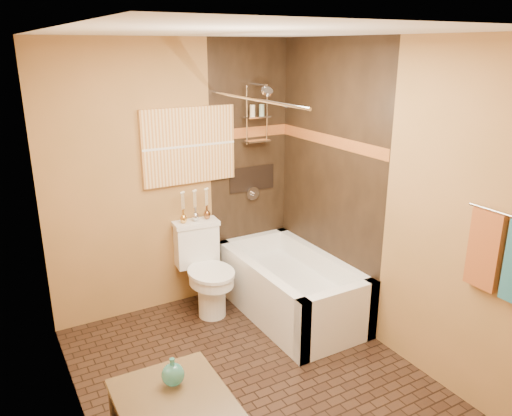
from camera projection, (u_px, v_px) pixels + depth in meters
floor at (256, 383)px, 3.76m from camera, size 3.00×3.00×0.00m
wall_left at (71, 264)px, 2.81m from camera, size 0.02×3.00×2.50m
wall_right at (388, 201)px, 3.94m from camera, size 0.02×3.00×2.50m
wall_back at (176, 179)px, 4.61m from camera, size 2.40×0.02×2.50m
wall_front at (429, 333)px, 2.14m from camera, size 2.40×0.02×2.50m
ceiling at (256, 32)px, 2.99m from camera, size 3.00×3.00×0.00m
alcove_tile_back at (249, 169)px, 4.97m from camera, size 0.85×0.01×2.50m
alcove_tile_right at (328, 180)px, 4.55m from camera, size 0.01×1.50×2.50m
mosaic_band_back at (250, 132)px, 4.85m from camera, size 0.85×0.01×0.10m
mosaic_band_right at (329, 140)px, 4.44m from camera, size 0.01×1.50×0.10m
alcove_niche at (252, 179)px, 5.01m from camera, size 0.50×0.01×0.25m
shower_fixtures at (257, 129)px, 4.76m from camera, size 0.24×0.33×1.16m
curtain_rod at (253, 99)px, 3.94m from camera, size 0.03×1.55×0.03m
towel_bar at (509, 216)px, 2.99m from camera, size 0.02×0.55×0.02m
towel_rust at (485, 250)px, 3.18m from camera, size 0.05×0.22×0.52m
sunset_painting at (189, 146)px, 4.56m from camera, size 0.90×0.04×0.70m
vanity_mirror at (111, 289)px, 1.99m from camera, size 0.01×1.00×0.90m
bathtub at (290, 291)px, 4.69m from camera, size 0.80×1.50×0.55m
toilet at (205, 269)px, 4.69m from camera, size 0.44×0.65×0.84m
teal_bottle at (173, 372)px, 2.52m from camera, size 0.13×0.13×0.19m
bud_vases at (195, 205)px, 4.66m from camera, size 0.30×0.06×0.30m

